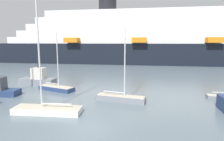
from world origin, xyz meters
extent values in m
plane|color=slate|center=(0.00, 0.00, 0.00)|extent=(600.00, 600.00, 0.00)
cube|color=white|center=(-4.46, 2.46, 0.27)|extent=(6.08, 1.98, 0.53)
cube|color=beige|center=(-4.46, 2.46, 0.55)|extent=(5.83, 1.84, 0.04)
cylinder|color=silver|center=(-4.94, 2.44, 5.99)|extent=(0.14, 0.14, 10.93)
cylinder|color=silver|center=(-3.60, 2.51, 0.88)|extent=(2.70, 0.27, 0.12)
cube|color=gray|center=(1.59, 6.90, 0.30)|extent=(5.39, 2.09, 0.60)
cube|color=beige|center=(1.59, 6.90, 0.62)|extent=(5.16, 1.96, 0.04)
cylinder|color=silver|center=(2.00, 6.83, 4.16)|extent=(0.13, 0.13, 7.12)
cylinder|color=silver|center=(0.83, 7.03, 0.95)|extent=(2.35, 0.50, 0.10)
cylinder|color=silver|center=(12.55, 9.65, 0.68)|extent=(1.87, 0.17, 0.08)
cube|color=navy|center=(-7.21, 10.19, 0.26)|extent=(5.20, 2.97, 0.52)
cube|color=beige|center=(-7.21, 10.19, 0.54)|extent=(4.97, 2.80, 0.04)
cylinder|color=silver|center=(-6.84, 10.07, 4.02)|extent=(0.12, 0.12, 6.99)
cylinder|color=silver|center=(-7.90, 10.42, 0.87)|extent=(2.16, 0.81, 0.10)
cube|color=gray|center=(-11.42, 12.85, 0.47)|extent=(5.25, 1.86, 0.94)
cube|color=silver|center=(-11.16, 12.85, 1.73)|extent=(1.83, 1.40, 1.58)
cylinder|color=#262626|center=(-11.16, 12.85, 3.43)|extent=(0.10, 0.10, 1.83)
cube|color=black|center=(12.05, 46.09, 2.89)|extent=(105.22, 15.05, 5.78)
cube|color=white|center=(12.05, 46.09, 6.73)|extent=(96.80, 13.25, 1.89)
cube|color=white|center=(12.05, 46.09, 8.62)|extent=(90.99, 12.46, 1.89)
cube|color=white|center=(12.05, 46.09, 10.52)|extent=(85.19, 11.66, 1.89)
cube|color=white|center=(12.05, 46.09, 12.41)|extent=(79.38, 10.87, 1.89)
cube|color=white|center=(12.05, 46.09, 14.30)|extent=(73.57, 10.07, 1.89)
cube|color=orange|center=(-15.54, 38.35, 6.73)|extent=(3.80, 2.96, 1.33)
cube|color=orange|center=(2.87, 38.41, 6.73)|extent=(3.80, 2.96, 1.33)
cube|color=orange|center=(21.27, 38.46, 6.73)|extent=(3.80, 2.96, 1.33)
cylinder|color=black|center=(-6.88, 46.03, 17.88)|extent=(5.30, 5.30, 5.26)
camera|label=1|loc=(3.76, -12.70, 6.29)|focal=30.68mm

